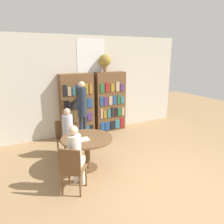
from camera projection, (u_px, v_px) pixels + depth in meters
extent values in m
plane|color=#9E7A51|center=(168.00, 188.00, 4.15)|extent=(16.00, 16.00, 0.00)
cube|color=beige|center=(91.00, 85.00, 6.86)|extent=(6.40, 0.06, 3.00)
cube|color=white|center=(91.00, 58.00, 6.60)|extent=(0.90, 0.01, 1.10)
cube|color=brown|center=(77.00, 105.00, 6.58)|extent=(1.00, 0.32, 1.91)
cube|color=navy|center=(68.00, 133.00, 6.46)|extent=(0.09, 0.02, 0.26)
cube|color=brown|center=(72.00, 132.00, 6.52)|extent=(0.11, 0.02, 0.29)
cube|color=brown|center=(76.00, 131.00, 6.57)|extent=(0.09, 0.02, 0.31)
cube|color=#2D707A|center=(80.00, 131.00, 6.65)|extent=(0.10, 0.02, 0.23)
cube|color=#4C2D6B|center=(84.00, 130.00, 6.70)|extent=(0.09, 0.02, 0.25)
cube|color=#2D707A|center=(88.00, 130.00, 6.76)|extent=(0.11, 0.02, 0.24)
cube|color=black|center=(92.00, 129.00, 6.81)|extent=(0.11, 0.02, 0.26)
cube|color=#236638|center=(69.00, 118.00, 6.37)|extent=(0.18, 0.02, 0.33)
cube|color=brown|center=(76.00, 118.00, 6.48)|extent=(0.15, 0.02, 0.28)
cube|color=olive|center=(83.00, 117.00, 6.58)|extent=(0.16, 0.02, 0.28)
cube|color=#4C2D6B|center=(90.00, 117.00, 6.69)|extent=(0.15, 0.02, 0.24)
cube|color=black|center=(67.00, 106.00, 6.25)|extent=(0.15, 0.02, 0.28)
cube|color=black|center=(73.00, 106.00, 6.34)|extent=(0.12, 0.02, 0.24)
cube|color=navy|center=(79.00, 104.00, 6.41)|extent=(0.11, 0.02, 0.29)
cube|color=#236638|center=(85.00, 104.00, 6.50)|extent=(0.16, 0.02, 0.28)
cube|color=navy|center=(90.00, 103.00, 6.58)|extent=(0.14, 0.02, 0.27)
cube|color=black|center=(65.00, 91.00, 6.12)|extent=(0.10, 0.02, 0.32)
cube|color=tan|center=(69.00, 92.00, 6.19)|extent=(0.10, 0.02, 0.25)
cube|color=#2D707A|center=(74.00, 91.00, 6.25)|extent=(0.09, 0.02, 0.24)
cube|color=navy|center=(78.00, 90.00, 6.31)|extent=(0.09, 0.02, 0.30)
cube|color=#2D707A|center=(83.00, 90.00, 6.38)|extent=(0.09, 0.02, 0.25)
cube|color=olive|center=(86.00, 89.00, 6.42)|extent=(0.10, 0.02, 0.32)
cube|color=olive|center=(91.00, 89.00, 6.49)|extent=(0.08, 0.02, 0.29)
cube|color=brown|center=(110.00, 102.00, 7.10)|extent=(1.00, 0.32, 1.91)
cube|color=navy|center=(103.00, 127.00, 6.99)|extent=(0.13, 0.02, 0.29)
cube|color=navy|center=(107.00, 126.00, 7.07)|extent=(0.16, 0.02, 0.27)
cube|color=black|center=(113.00, 125.00, 7.15)|extent=(0.16, 0.02, 0.27)
cube|color=#2D707A|center=(117.00, 124.00, 7.24)|extent=(0.16, 0.02, 0.29)
cube|color=maroon|center=(122.00, 123.00, 7.31)|extent=(0.14, 0.02, 0.32)
cube|color=tan|center=(102.00, 114.00, 6.86)|extent=(0.07, 0.02, 0.32)
cube|color=olive|center=(105.00, 114.00, 6.93)|extent=(0.08, 0.02, 0.25)
cube|color=#2D707A|center=(109.00, 114.00, 6.99)|extent=(0.10, 0.02, 0.27)
cube|color=black|center=(112.00, 112.00, 7.03)|extent=(0.07, 0.02, 0.33)
cube|color=black|center=(116.00, 112.00, 7.10)|extent=(0.10, 0.02, 0.31)
cube|color=#236638|center=(120.00, 112.00, 7.17)|extent=(0.11, 0.02, 0.25)
cube|color=tan|center=(123.00, 112.00, 7.22)|extent=(0.09, 0.02, 0.27)
cube|color=navy|center=(102.00, 101.00, 6.76)|extent=(0.10, 0.02, 0.29)
cube|color=#4C2D6B|center=(106.00, 101.00, 6.83)|extent=(0.12, 0.02, 0.27)
cube|color=tan|center=(111.00, 101.00, 6.90)|extent=(0.12, 0.02, 0.27)
cube|color=navy|center=(115.00, 100.00, 6.97)|extent=(0.11, 0.02, 0.29)
cube|color=#236638|center=(119.00, 99.00, 7.03)|extent=(0.09, 0.02, 0.31)
cube|color=#2D707A|center=(122.00, 100.00, 7.11)|extent=(0.11, 0.02, 0.23)
cube|color=#236638|center=(102.00, 88.00, 6.66)|extent=(0.11, 0.02, 0.27)
cube|color=maroon|center=(107.00, 87.00, 6.73)|extent=(0.12, 0.02, 0.30)
cube|color=olive|center=(113.00, 88.00, 6.83)|extent=(0.11, 0.02, 0.26)
cube|color=tan|center=(118.00, 87.00, 6.90)|extent=(0.12, 0.02, 0.30)
cube|color=#4C2D6B|center=(122.00, 87.00, 6.99)|extent=(0.13, 0.02, 0.23)
cylinder|color=#997047|center=(105.00, 69.00, 6.74)|extent=(0.13, 0.13, 0.21)
sphere|color=olive|center=(105.00, 60.00, 6.67)|extent=(0.37, 0.37, 0.37)
cylinder|color=brown|center=(88.00, 167.00, 4.88)|extent=(0.44, 0.44, 0.03)
cylinder|color=brown|center=(87.00, 153.00, 4.79)|extent=(0.12, 0.12, 0.66)
cylinder|color=brown|center=(87.00, 139.00, 4.69)|extent=(1.11, 1.11, 0.04)
cube|color=brown|center=(74.00, 169.00, 3.99)|extent=(0.56, 0.56, 0.04)
cube|color=brown|center=(70.00, 162.00, 3.76)|extent=(0.33, 0.28, 0.45)
cylinder|color=brown|center=(69.00, 174.00, 4.25)|extent=(0.04, 0.04, 0.42)
cylinder|color=brown|center=(86.00, 176.00, 4.18)|extent=(0.04, 0.04, 0.42)
cylinder|color=brown|center=(62.00, 184.00, 3.92)|extent=(0.04, 0.04, 0.42)
cylinder|color=brown|center=(80.00, 186.00, 3.86)|extent=(0.04, 0.04, 0.42)
cube|color=brown|center=(67.00, 140.00, 5.34)|extent=(0.49, 0.49, 0.04)
cube|color=brown|center=(63.00, 128.00, 5.40)|extent=(0.40, 0.14, 0.45)
cylinder|color=brown|center=(77.00, 148.00, 5.39)|extent=(0.04, 0.04, 0.42)
cylinder|color=brown|center=(65.00, 153.00, 5.17)|extent=(0.04, 0.04, 0.42)
cylinder|color=brown|center=(70.00, 144.00, 5.63)|extent=(0.04, 0.04, 0.42)
cylinder|color=brown|center=(58.00, 148.00, 5.41)|extent=(0.04, 0.04, 0.42)
cube|color=#B2B7C6|center=(70.00, 138.00, 5.22)|extent=(0.33, 0.37, 0.12)
cylinder|color=#B2B7C6|center=(68.00, 125.00, 5.20)|extent=(0.25, 0.25, 0.50)
sphere|color=tan|center=(67.00, 112.00, 5.11)|extent=(0.16, 0.16, 0.16)
cylinder|color=#B2B7C6|center=(76.00, 150.00, 5.26)|extent=(0.10, 0.10, 0.46)
cylinder|color=#B2B7C6|center=(71.00, 152.00, 5.17)|extent=(0.10, 0.10, 0.46)
cube|color=silver|center=(76.00, 161.00, 4.11)|extent=(0.40, 0.41, 0.12)
cylinder|color=silver|center=(74.00, 148.00, 3.95)|extent=(0.26, 0.26, 0.50)
sphere|color=#DBB293|center=(73.00, 130.00, 3.86)|extent=(0.18, 0.18, 0.18)
cylinder|color=silver|center=(76.00, 172.00, 4.30)|extent=(0.10, 0.10, 0.46)
cylinder|color=silver|center=(82.00, 172.00, 4.28)|extent=(0.10, 0.10, 0.46)
cylinder|color=#232D3D|center=(81.00, 129.00, 6.27)|extent=(0.10, 0.10, 0.75)
cylinder|color=#232D3D|center=(85.00, 128.00, 6.32)|extent=(0.10, 0.10, 0.75)
cylinder|color=#232D3D|center=(82.00, 102.00, 6.09)|extent=(0.27, 0.27, 0.81)
sphere|color=#DBB293|center=(81.00, 85.00, 5.96)|extent=(0.18, 0.18, 0.18)
cylinder|color=#232D3D|center=(81.00, 94.00, 6.29)|extent=(0.07, 0.30, 0.07)
cube|color=silver|center=(83.00, 139.00, 4.55)|extent=(0.24, 0.18, 0.03)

